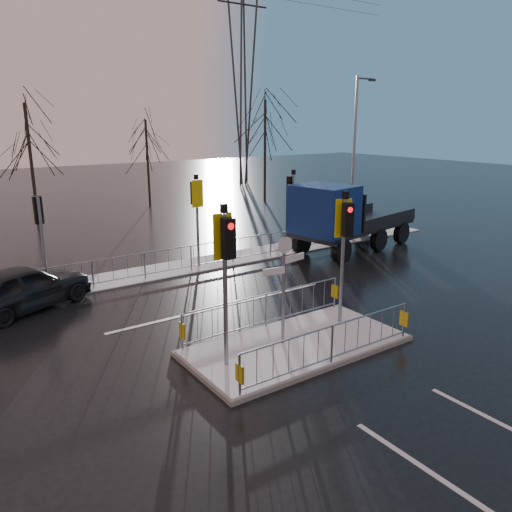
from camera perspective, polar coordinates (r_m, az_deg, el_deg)
ground at (r=13.80m, az=4.57°, el=-10.37°), size 120.00×120.00×0.00m
snow_verge at (r=20.71m, az=-10.60°, el=-1.64°), size 30.00×2.00×0.04m
lane_markings at (r=13.56m, az=5.48°, el=-10.84°), size 8.00×11.38×0.01m
traffic_island at (r=13.63m, az=4.54°, el=-8.88°), size 6.00×3.04×4.15m
far_kerb_fixtures at (r=20.11m, az=-9.38°, el=0.87°), size 18.00×0.65×3.83m
car_far_lane at (r=17.72m, az=-25.11°, el=-3.29°), size 4.78×3.40×1.51m
flatbed_truck at (r=22.89m, az=9.23°, el=4.43°), size 7.33×3.78×3.24m
tree_far_a at (r=32.15m, az=-24.55°, el=11.95°), size 3.75×3.75×7.08m
tree_far_b at (r=36.40m, az=-12.37°, el=12.17°), size 3.25×3.25×6.14m
tree_far_c at (r=37.64m, az=1.04°, el=14.07°), size 4.00×4.00×7.55m
street_lamp_right at (r=25.92m, az=11.24°, el=11.55°), size 1.25×0.18×8.00m
pylon_wires at (r=46.99m, az=-2.73°, el=21.50°), size 70.00×2.38×19.97m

